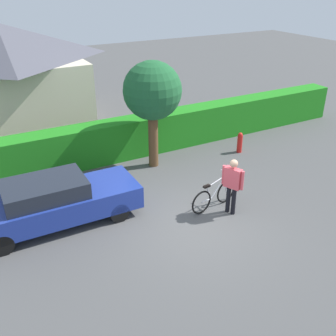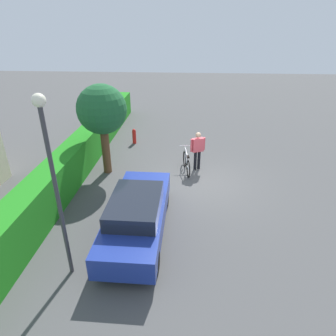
{
  "view_description": "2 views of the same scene",
  "coord_description": "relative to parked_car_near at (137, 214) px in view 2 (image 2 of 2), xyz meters",
  "views": [
    {
      "loc": [
        -4.98,
        -7.55,
        6.33
      ],
      "look_at": [
        -0.19,
        1.21,
        1.3
      ],
      "focal_mm": 41.77,
      "sensor_mm": 36.0,
      "label": 1
    },
    {
      "loc": [
        -10.51,
        0.51,
        5.81
      ],
      "look_at": [
        -0.2,
        1.24,
        0.71
      ],
      "focal_mm": 31.24,
      "sensor_mm": 36.0,
      "label": 2
    }
  ],
  "objects": [
    {
      "name": "ground_plane",
      "position": [
        3.36,
        -1.94,
        -0.72
      ],
      "size": [
        60.0,
        60.0,
        0.0
      ],
      "primitive_type": "plane",
      "color": "#4B4B4B"
    },
    {
      "name": "hedge_row",
      "position": [
        3.36,
        3.21,
        0.01
      ],
      "size": [
        20.54,
        0.9,
        1.46
      ],
      "primitive_type": "cube",
      "color": "#1F7F1B",
      "rests_on": "ground"
    },
    {
      "name": "parked_car_near",
      "position": [
        0.0,
        0.0,
        0.0
      ],
      "size": [
        4.57,
        1.66,
        1.39
      ],
      "color": "navy",
      "rests_on": "ground"
    },
    {
      "name": "bicycle",
      "position": [
        4.34,
        -1.42,
        -0.31
      ],
      "size": [
        1.72,
        0.51,
        1.03
      ],
      "color": "black",
      "rests_on": "ground"
    },
    {
      "name": "person_rider",
      "position": [
        4.6,
        -1.89,
        0.3
      ],
      "size": [
        0.38,
        0.64,
        1.72
      ],
      "color": "black",
      "rests_on": "ground"
    },
    {
      "name": "street_lamp",
      "position": [
        -1.68,
        1.48,
        2.24
      ],
      "size": [
        0.28,
        0.28,
        4.63
      ],
      "color": "#38383D",
      "rests_on": "ground"
    },
    {
      "name": "tree_kerbside",
      "position": [
        4.06,
        2.0,
        2.01
      ],
      "size": [
        1.99,
        1.99,
        3.77
      ],
      "color": "brown",
      "rests_on": "ground"
    },
    {
      "name": "fire_hydrant",
      "position": [
        7.51,
        1.43,
        -0.3
      ],
      "size": [
        0.2,
        0.2,
        0.81
      ],
      "color": "red",
      "rests_on": "ground"
    }
  ]
}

